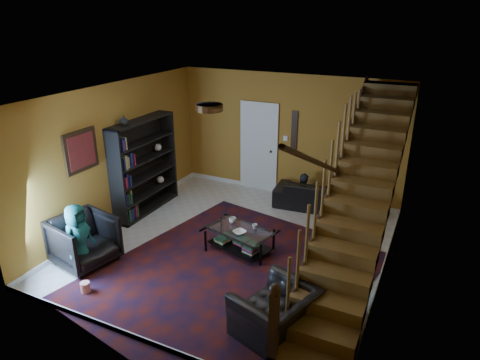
% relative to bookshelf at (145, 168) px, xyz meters
% --- Properties ---
extents(floor, '(5.50, 5.50, 0.00)m').
position_rel_bookshelf_xyz_m(floor, '(2.40, -0.60, -0.96)').
color(floor, beige).
rests_on(floor, ground).
extents(room, '(5.50, 5.50, 5.50)m').
position_rel_bookshelf_xyz_m(room, '(1.07, 0.73, -0.91)').
color(room, '#A16723').
rests_on(room, ground).
extents(staircase, '(0.95, 5.02, 3.18)m').
position_rel_bookshelf_xyz_m(staircase, '(4.53, -0.60, 0.43)').
color(staircase, brown).
rests_on(staircase, floor).
extents(bookshelf, '(0.35, 1.80, 2.00)m').
position_rel_bookshelf_xyz_m(bookshelf, '(0.00, 0.00, 0.00)').
color(bookshelf, black).
rests_on(bookshelf, floor).
extents(door, '(0.82, 0.05, 2.05)m').
position_rel_bookshelf_xyz_m(door, '(1.70, 2.12, 0.06)').
color(door, silver).
rests_on(door, floor).
extents(framed_picture, '(0.04, 0.74, 0.74)m').
position_rel_bookshelf_xyz_m(framed_picture, '(-0.17, -1.50, 0.79)').
color(framed_picture, maroon).
rests_on(framed_picture, room).
extents(wall_hanging, '(0.14, 0.03, 0.90)m').
position_rel_bookshelf_xyz_m(wall_hanging, '(2.55, 2.13, 0.59)').
color(wall_hanging, black).
rests_on(wall_hanging, room).
extents(ceiling_fixture, '(0.40, 0.40, 0.10)m').
position_rel_bookshelf_xyz_m(ceiling_fixture, '(2.40, -1.40, 1.78)').
color(ceiling_fixture, '#3F2814').
rests_on(ceiling_fixture, room).
extents(rug, '(4.63, 5.07, 0.02)m').
position_rel_bookshelf_xyz_m(rug, '(2.78, -1.48, -0.95)').
color(rug, '#47120C').
rests_on(rug, floor).
extents(sofa, '(2.12, 0.98, 0.60)m').
position_rel_bookshelf_xyz_m(sofa, '(3.41, 1.70, -0.66)').
color(sofa, black).
rests_on(sofa, floor).
extents(armchair_left, '(1.11, 1.09, 0.86)m').
position_rel_bookshelf_xyz_m(armchair_left, '(0.35, -2.19, -0.54)').
color(armchair_left, black).
rests_on(armchair_left, floor).
extents(armchair_right, '(1.17, 1.25, 0.66)m').
position_rel_bookshelf_xyz_m(armchair_right, '(3.90, -2.41, -0.63)').
color(armchair_right, black).
rests_on(armchair_right, floor).
extents(person_adult_a, '(0.45, 0.32, 1.18)m').
position_rel_bookshelf_xyz_m(person_adult_a, '(2.96, 1.75, -0.83)').
color(person_adult_a, black).
rests_on(person_adult_a, sofa).
extents(person_adult_b, '(0.61, 0.50, 1.18)m').
position_rel_bookshelf_xyz_m(person_adult_b, '(3.90, 1.75, -0.83)').
color(person_adult_b, black).
rests_on(person_adult_b, sofa).
extents(person_child, '(0.44, 0.62, 1.20)m').
position_rel_bookshelf_xyz_m(person_child, '(0.45, -2.40, -0.37)').
color(person_child, '#1B6669').
rests_on(person_child, armchair_left).
extents(coffee_table, '(1.27, 0.94, 0.43)m').
position_rel_bookshelf_xyz_m(coffee_table, '(2.57, -0.71, -0.72)').
color(coffee_table, black).
rests_on(coffee_table, floor).
extents(cup_a, '(0.17, 0.17, 0.11)m').
position_rel_bookshelf_xyz_m(cup_a, '(2.33, -0.53, -0.48)').
color(cup_a, '#999999').
rests_on(cup_a, coffee_table).
extents(cup_b, '(0.10, 0.10, 0.09)m').
position_rel_bookshelf_xyz_m(cup_b, '(2.79, -0.56, -0.49)').
color(cup_b, '#999999').
rests_on(cup_b, coffee_table).
extents(bowl, '(0.28, 0.28, 0.05)m').
position_rel_bookshelf_xyz_m(bowl, '(2.62, -0.84, -0.51)').
color(bowl, '#999999').
rests_on(bowl, coffee_table).
extents(vase, '(0.18, 0.18, 0.19)m').
position_rel_bookshelf_xyz_m(vase, '(-0.00, -0.50, 1.13)').
color(vase, '#999999').
rests_on(vase, bookshelf).
extents(popcorn_bucket, '(0.16, 0.16, 0.17)m').
position_rel_bookshelf_xyz_m(popcorn_bucket, '(0.96, -2.85, -0.86)').
color(popcorn_bucket, red).
rests_on(popcorn_bucket, rug).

